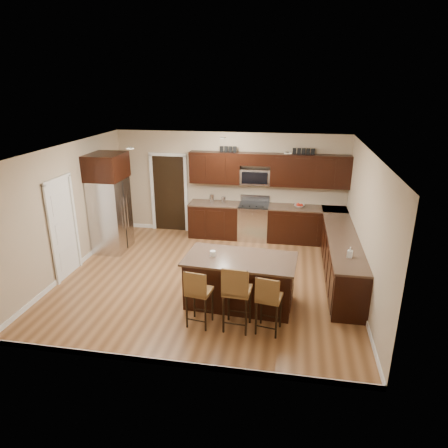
% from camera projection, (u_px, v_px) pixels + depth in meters
% --- Properties ---
extents(floor, '(6.00, 6.00, 0.00)m').
position_uv_depth(floor, '(208.00, 279.00, 8.33)').
color(floor, '#8D5E38').
rests_on(floor, ground).
extents(ceiling, '(6.00, 6.00, 0.00)m').
position_uv_depth(ceiling, '(206.00, 149.00, 7.42)').
color(ceiling, silver).
rests_on(ceiling, wall_back).
extents(wall_back, '(6.00, 0.00, 6.00)m').
position_uv_depth(wall_back, '(230.00, 185.00, 10.43)').
color(wall_back, tan).
rests_on(wall_back, floor).
extents(wall_left, '(0.00, 5.50, 5.50)m').
position_uv_depth(wall_left, '(68.00, 210.00, 8.37)').
color(wall_left, tan).
rests_on(wall_left, floor).
extents(wall_right, '(0.00, 5.50, 5.50)m').
position_uv_depth(wall_right, '(366.00, 227.00, 7.39)').
color(wall_right, tan).
rests_on(wall_right, floor).
extents(base_cabinets, '(4.02, 3.96, 0.92)m').
position_uv_depth(base_cabinets, '(302.00, 239.00, 9.21)').
color(base_cabinets, black).
rests_on(base_cabinets, floor).
extents(upper_cabinets, '(4.00, 0.33, 0.80)m').
position_uv_depth(upper_cabinets, '(270.00, 169.00, 9.94)').
color(upper_cabinets, black).
rests_on(upper_cabinets, wall_back).
extents(range, '(0.76, 0.64, 1.11)m').
position_uv_depth(range, '(253.00, 221.00, 10.34)').
color(range, silver).
rests_on(range, floor).
extents(microwave, '(0.76, 0.31, 0.40)m').
position_uv_depth(microwave, '(255.00, 177.00, 10.09)').
color(microwave, silver).
rests_on(microwave, upper_cabinets).
extents(doorway, '(0.85, 0.03, 2.06)m').
position_uv_depth(doorway, '(169.00, 194.00, 10.79)').
color(doorway, black).
rests_on(doorway, floor).
extents(pantry_door, '(0.03, 0.80, 2.04)m').
position_uv_depth(pantry_door, '(63.00, 230.00, 8.20)').
color(pantry_door, white).
rests_on(pantry_door, floor).
extents(letter_decor, '(2.20, 0.03, 0.15)m').
position_uv_depth(letter_decor, '(265.00, 150.00, 9.81)').
color(letter_decor, black).
rests_on(letter_decor, upper_cabinets).
extents(island, '(2.05, 1.17, 0.92)m').
position_uv_depth(island, '(240.00, 282.00, 7.28)').
color(island, black).
rests_on(island, floor).
extents(stool_left, '(0.44, 0.44, 1.04)m').
position_uv_depth(stool_left, '(198.00, 292.00, 6.53)').
color(stool_left, brown).
rests_on(stool_left, floor).
extents(stool_mid, '(0.46, 0.46, 1.16)m').
position_uv_depth(stool_mid, '(236.00, 291.00, 6.39)').
color(stool_mid, brown).
rests_on(stool_mid, floor).
extents(stool_right, '(0.44, 0.44, 1.03)m').
position_uv_depth(stool_right, '(268.00, 298.00, 6.34)').
color(stool_right, brown).
rests_on(stool_right, floor).
extents(refrigerator, '(0.79, 0.94, 2.35)m').
position_uv_depth(refrigerator, '(110.00, 202.00, 9.42)').
color(refrigerator, silver).
rests_on(refrigerator, floor).
extents(floor_mat, '(1.04, 0.88, 0.01)m').
position_uv_depth(floor_mat, '(252.00, 254.00, 9.52)').
color(floor_mat, olive).
rests_on(floor_mat, floor).
extents(fruit_bowl, '(0.30, 0.30, 0.06)m').
position_uv_depth(fruit_bowl, '(299.00, 206.00, 9.99)').
color(fruit_bowl, silver).
rests_on(fruit_bowl, base_cabinets).
extents(soap_bottle, '(0.11, 0.11, 0.20)m').
position_uv_depth(soap_bottle, '(350.00, 252.00, 7.11)').
color(soap_bottle, '#B2B2B2').
rests_on(soap_bottle, base_cabinets).
extents(canister_tall, '(0.12, 0.12, 0.22)m').
position_uv_depth(canister_tall, '(212.00, 199.00, 10.33)').
color(canister_tall, silver).
rests_on(canister_tall, base_cabinets).
extents(canister_short, '(0.11, 0.11, 0.18)m').
position_uv_depth(canister_short, '(224.00, 200.00, 10.28)').
color(canister_short, silver).
rests_on(canister_short, base_cabinets).
extents(island_jar, '(0.10, 0.10, 0.10)m').
position_uv_depth(island_jar, '(213.00, 253.00, 7.18)').
color(island_jar, white).
rests_on(island_jar, island).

